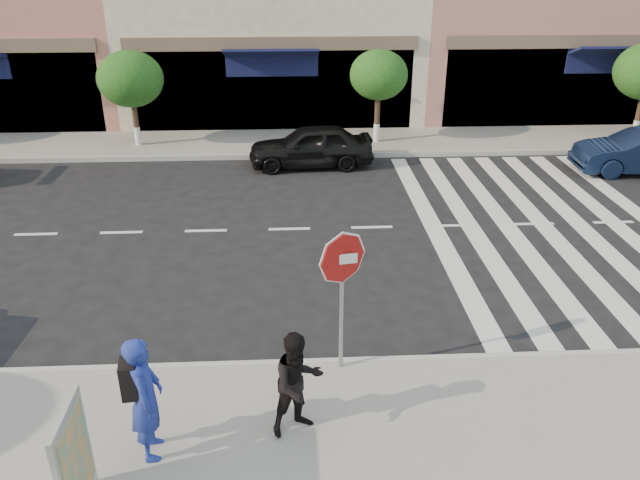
{
  "coord_description": "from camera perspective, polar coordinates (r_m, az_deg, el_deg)",
  "views": [
    {
      "loc": [
        0.04,
        -9.7,
        6.19
      ],
      "look_at": [
        0.56,
        0.4,
        1.4
      ],
      "focal_mm": 35.0,
      "sensor_mm": 36.0,
      "label": 1
    }
  ],
  "objects": [
    {
      "name": "sidewalk_near",
      "position": [
        8.54,
        -2.48,
        -20.45
      ],
      "size": [
        60.0,
        4.5,
        0.15
      ],
      "primitive_type": "cube",
      "color": "gray",
      "rests_on": "ground"
    },
    {
      "name": "stop_sign",
      "position": [
        9.16,
        2.05,
        -2.85
      ],
      "size": [
        0.82,
        0.17,
        2.35
      ],
      "rotation": [
        0.0,
        0.0,
        0.17
      ],
      "color": "gray",
      "rests_on": "sidewalk_near"
    },
    {
      "name": "poster_board",
      "position": [
        7.98,
        -21.46,
        -18.71
      ],
      "size": [
        0.35,
        0.97,
        1.49
      ],
      "rotation": [
        0.0,
        0.0,
        0.01
      ],
      "color": "beige",
      "rests_on": "sidewalk_near"
    },
    {
      "name": "car_far_mid",
      "position": [
        19.25,
        -0.85,
        8.59
      ],
      "size": [
        3.84,
        1.71,
        1.28
      ],
      "primitive_type": "imported",
      "rotation": [
        0.0,
        0.0,
        -1.52
      ],
      "color": "black",
      "rests_on": "ground"
    },
    {
      "name": "street_tree_c",
      "position": [
        21.07,
        5.39,
        14.76
      ],
      "size": [
        1.9,
        1.9,
        3.04
      ],
      "color": "#473323",
      "rests_on": "sidewalk_far"
    },
    {
      "name": "photographer",
      "position": [
        8.4,
        -15.63,
        -13.73
      ],
      "size": [
        0.5,
        0.69,
        1.76
      ],
      "primitive_type": "imported",
      "rotation": [
        0.0,
        0.0,
        1.71
      ],
      "color": "navy",
      "rests_on": "sidewalk_near"
    },
    {
      "name": "ground",
      "position": [
        11.51,
        -2.69,
        -7.22
      ],
      "size": [
        120.0,
        120.0,
        0.0
      ],
      "primitive_type": "plane",
      "color": "black",
      "rests_on": "ground"
    },
    {
      "name": "street_tree_wb",
      "position": [
        21.47,
        -16.95,
        13.87
      ],
      "size": [
        2.1,
        2.1,
        3.06
      ],
      "color": "#473323",
      "rests_on": "sidewalk_far"
    },
    {
      "name": "walker",
      "position": [
        8.52,
        -2.04,
        -12.97
      ],
      "size": [
        0.93,
        0.86,
        1.53
      ],
      "primitive_type": "imported",
      "rotation": [
        0.0,
        0.0,
        0.48
      ],
      "color": "black",
      "rests_on": "sidewalk_near"
    },
    {
      "name": "sidewalk_far",
      "position": [
        21.59,
        -2.94,
        8.86
      ],
      "size": [
        60.0,
        3.0,
        0.15
      ],
      "primitive_type": "cube",
      "color": "gray",
      "rests_on": "ground"
    }
  ]
}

